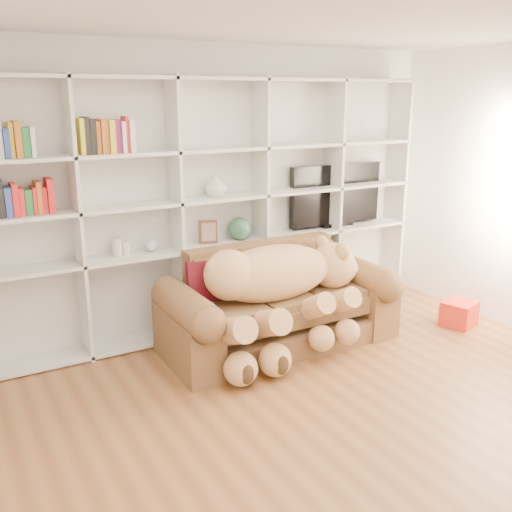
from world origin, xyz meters
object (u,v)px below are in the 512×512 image
sofa (278,309)px  teddy_bear (280,285)px  gift_box (459,313)px  tv (335,196)px

sofa → teddy_bear: (-0.09, -0.18, 0.29)m
sofa → gift_box: bearing=-16.6°
teddy_bear → gift_box: teddy_bear is taller
tv → sofa: bearing=-149.4°
sofa → gift_box: size_ratio=6.91×
sofa → teddy_bear: teddy_bear is taller
gift_box → tv: size_ratio=0.28×
sofa → gift_box: 1.90m
teddy_bear → tv: bearing=27.3°
gift_box → sofa: bearing=163.4°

